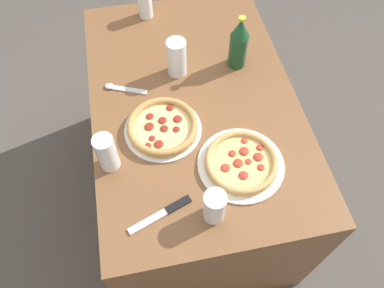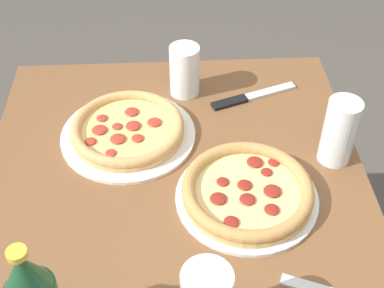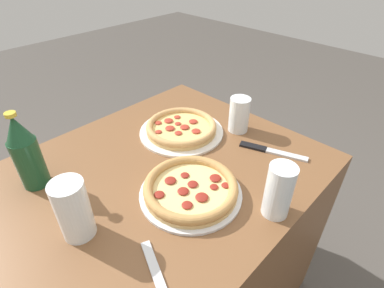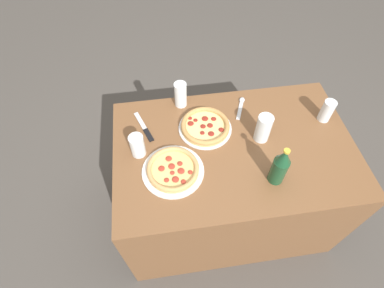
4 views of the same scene
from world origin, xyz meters
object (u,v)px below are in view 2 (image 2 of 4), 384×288
pizza_veggie (247,192)px  glass_orange_juice (339,133)px  pizza_pepperoni (128,130)px  glass_water (185,71)px  knife (250,97)px

pizza_veggie → glass_orange_juice: bearing=117.8°
pizza_pepperoni → glass_orange_juice: size_ratio=2.00×
glass_water → pizza_veggie: bearing=16.7°
glass_water → glass_orange_juice: 0.38m
pizza_veggie → pizza_pepperoni: bearing=-129.5°
glass_orange_juice → glass_water: bearing=-129.2°
pizza_veggie → glass_water: bearing=-163.3°
glass_water → knife: (0.03, 0.15, -0.05)m
pizza_veggie → glass_water: (-0.34, -0.10, 0.04)m
knife → glass_water: bearing=-102.3°
glass_orange_juice → knife: 0.26m
pizza_veggie → pizza_pepperoni: 0.30m
pizza_pepperoni → glass_water: bearing=139.8°
glass_water → knife: size_ratio=0.58×
glass_orange_juice → pizza_pepperoni: bearing=-101.9°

